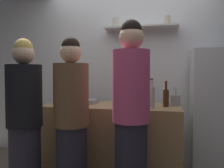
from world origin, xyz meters
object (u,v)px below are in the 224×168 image
object	(u,v)px
wine_bottle_amber_glass	(166,97)
person_pink_top	(131,116)
wine_bottle_dark_glass	(64,96)
wine_bottle_green_glass	(142,96)
water_bottle_plastic	(125,96)
person_blonde	(25,123)
baking_pan	(83,101)
person_brown_jacket	(71,122)
refrigerator	(219,114)
utensil_holder	(175,100)
wine_bottle_pale_glass	(151,97)

from	to	relation	value
wine_bottle_amber_glass	person_pink_top	distance (m)	0.68
wine_bottle_dark_glass	wine_bottle_amber_glass	distance (m)	1.15
wine_bottle_green_glass	water_bottle_plastic	xyz separation A→B (m)	(-0.22, 0.11, -0.02)
wine_bottle_green_glass	person_blonde	xyz separation A→B (m)	(-1.05, -0.77, -0.22)
baking_pan	person_blonde	bearing A→B (deg)	-111.76
wine_bottle_amber_glass	baking_pan	bearing A→B (deg)	176.11
baking_pan	wine_bottle_dark_glass	bearing A→B (deg)	-107.10
wine_bottle_green_glass	person_pink_top	xyz separation A→B (m)	(-0.03, -0.65, -0.13)
wine_bottle_amber_glass	water_bottle_plastic	distance (m)	0.52
person_brown_jacket	water_bottle_plastic	bearing A→B (deg)	-58.53
refrigerator	wine_bottle_dark_glass	size ratio (longest dim) A/B	5.01
wine_bottle_amber_glass	refrigerator	bearing A→B (deg)	30.97
person_pink_top	person_brown_jacket	bearing A→B (deg)	43.67
refrigerator	baking_pan	bearing A→B (deg)	-169.43
water_bottle_plastic	person_blonde	bearing A→B (deg)	-133.54
water_bottle_plastic	baking_pan	bearing A→B (deg)	-169.54
baking_pan	water_bottle_plastic	size ratio (longest dim) A/B	1.53
baking_pan	wine_bottle_amber_glass	bearing A→B (deg)	-3.89
baking_pan	wine_bottle_green_glass	distance (m)	0.75
refrigerator	person_blonde	xyz separation A→B (m)	(-1.95, -1.09, 0.01)
utensil_holder	wine_bottle_dark_glass	xyz separation A→B (m)	(-1.22, -0.39, 0.05)
water_bottle_plastic	refrigerator	bearing A→B (deg)	10.62
baking_pan	utensil_holder	world-z (taller)	utensil_holder
wine_bottle_amber_glass	person_pink_top	size ratio (longest dim) A/B	0.17
wine_bottle_pale_glass	water_bottle_plastic	world-z (taller)	wine_bottle_pale_glass
water_bottle_plastic	person_pink_top	world-z (taller)	person_pink_top
refrigerator	person_pink_top	bearing A→B (deg)	-133.71
wine_bottle_green_glass	wine_bottle_pale_glass	world-z (taller)	wine_bottle_pale_glass
wine_bottle_amber_glass	water_bottle_plastic	bearing A→B (deg)	161.59
water_bottle_plastic	person_brown_jacket	size ratio (longest dim) A/B	0.14
refrigerator	water_bottle_plastic	world-z (taller)	refrigerator
baking_pan	wine_bottle_amber_glass	world-z (taller)	wine_bottle_amber_glass
wine_bottle_dark_glass	person_blonde	bearing A→B (deg)	-115.13
utensil_holder	wine_bottle_green_glass	bearing A→B (deg)	-171.19
wine_bottle_pale_glass	person_blonde	size ratio (longest dim) A/B	0.20
wine_bottle_pale_glass	baking_pan	bearing A→B (deg)	163.42
refrigerator	wine_bottle_dark_glass	bearing A→B (deg)	-159.76
wine_bottle_amber_glass	wine_bottle_pale_glass	world-z (taller)	wine_bottle_pale_glass
wine_bottle_pale_glass	water_bottle_plastic	size ratio (longest dim) A/B	1.45
wine_bottle_pale_glass	person_pink_top	bearing A→B (deg)	-110.81
refrigerator	wine_bottle_dark_glass	xyz separation A→B (m)	(-1.75, -0.64, 0.23)
refrigerator	wine_bottle_green_glass	xyz separation A→B (m)	(-0.90, -0.32, 0.23)
person_brown_jacket	refrigerator	bearing A→B (deg)	-88.78
refrigerator	person_blonde	world-z (taller)	person_blonde
wine_bottle_amber_glass	wine_bottle_green_glass	distance (m)	0.28
utensil_holder	person_blonde	xyz separation A→B (m)	(-1.43, -0.83, -0.17)
wine_bottle_green_glass	water_bottle_plastic	size ratio (longest dim) A/B	1.40
person_brown_jacket	wine_bottle_dark_glass	bearing A→B (deg)	2.90
wine_bottle_dark_glass	baking_pan	bearing A→B (deg)	72.90
refrigerator	wine_bottle_green_glass	world-z (taller)	refrigerator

